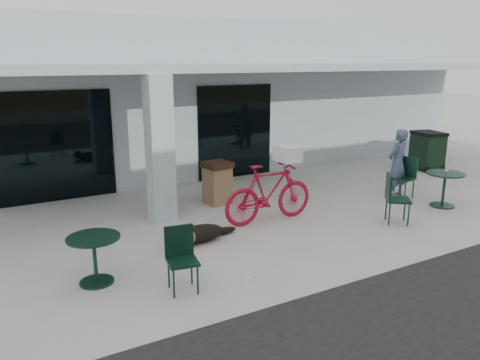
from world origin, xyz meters
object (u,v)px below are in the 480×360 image
trash_receptacle (217,183)px  wheeled_bin (427,151)px  cafe_chair_near (182,261)px  cafe_chair_far_b (403,178)px  person (398,163)px  dog (198,233)px  cafe_table_far (444,190)px  bicycle (269,193)px  cafe_chair_far_a (398,199)px  cafe_table_near (95,260)px

trash_receptacle → wheeled_bin: (7.46, 0.00, 0.09)m
cafe_chair_near → cafe_chair_far_b: cafe_chair_far_b is taller
person → dog: bearing=-6.5°
cafe_chair_far_b → wheeled_bin: size_ratio=0.85×
cafe_table_far → cafe_chair_far_b: size_ratio=0.84×
person → bicycle: bearing=-10.2°
cafe_chair_near → cafe_table_far: size_ratio=1.13×
bicycle → wheeled_bin: bearing=-76.0°
cafe_chair_near → person: person is taller
cafe_chair_near → cafe_table_far: 7.10m
trash_receptacle → wheeled_bin: bearing=0.0°
cafe_table_far → cafe_chair_far_b: (-0.28, 0.98, 0.11)m
cafe_table_far → trash_receptacle: (-4.58, 2.85, 0.11)m
cafe_table_far → cafe_chair_far_b: bearing=106.1°
cafe_chair_far_a → wheeled_bin: (4.76, 3.16, 0.07)m
wheeled_bin → trash_receptacle: bearing=-168.0°
cafe_chair_far_b → wheeled_bin: wheeled_bin is taller
dog → cafe_chair_far_a: 4.33m
cafe_table_near → cafe_chair_near: size_ratio=0.83×
dog → cafe_chair_near: 1.93m
cafe_chair_far_a → trash_receptacle: size_ratio=1.03×
cafe_chair_far_b → trash_receptacle: 4.68m
dog → cafe_chair_far_a: cafe_chair_far_a is taller
person → trash_receptacle: (-4.25, 1.70, -0.35)m
trash_receptacle → dog: bearing=-125.3°
dog → wheeled_bin: bearing=-7.8°
trash_receptacle → cafe_chair_near: bearing=-123.5°
dog → trash_receptacle: (1.48, 2.10, 0.31)m
cafe_table_far → cafe_chair_far_a: bearing=-170.8°
cafe_table_near → cafe_chair_far_a: size_ratio=0.77×
cafe_chair_near → cafe_chair_far_a: (5.17, 0.57, 0.04)m
cafe_table_far → wheeled_bin: (2.89, 2.85, 0.20)m
cafe_table_near → bicycle: bearing=15.6°
cafe_table_near → cafe_table_far: 8.13m
cafe_chair_near → trash_receptacle: bearing=65.8°
bicycle → wheeled_bin: 7.30m
bicycle → trash_receptacle: size_ratio=2.06×
cafe_chair_near → person: 7.03m
trash_receptacle → cafe_table_near: bearing=-141.6°
cafe_chair_near → cafe_chair_far_a: bearing=15.7°
dog → person: person is taller
cafe_chair_far_b → bicycle: bearing=-103.3°
trash_receptacle → wheeled_bin: 7.46m
cafe_chair_far_b → wheeled_bin: (3.17, 1.87, 0.09)m
bicycle → cafe_chair_far_b: (3.92, -0.15, -0.13)m
cafe_chair_near → trash_receptacle: trash_receptacle is taller
trash_receptacle → cafe_chair_far_a: bearing=-49.4°
bicycle → cafe_chair_far_a: bearing=-121.3°
cafe_table_near → trash_receptacle: 4.53m
cafe_table_far → cafe_chair_near: bearing=-172.9°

